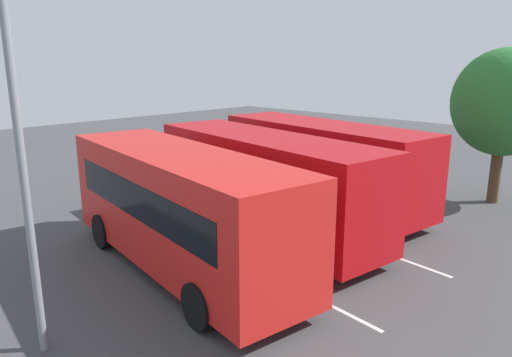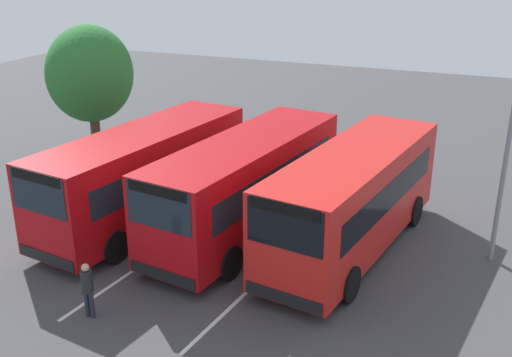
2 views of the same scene
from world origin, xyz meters
name	(u,v)px [view 1 (image 1 of 2)]	position (x,y,z in m)	size (l,w,h in m)	color
ground_plane	(254,231)	(0.00, 0.00, 0.00)	(65.26, 65.26, 0.00)	#424244
bus_far_left	(321,162)	(0.02, -3.80, 1.86)	(9.49, 3.80, 3.38)	#B70C11
bus_center_left	(265,181)	(-0.44, -0.04, 1.86)	(9.49, 3.80, 3.38)	#B70C11
bus_center_right	(179,206)	(-0.63, 3.61, 1.86)	(9.50, 3.88, 3.38)	red
pedestrian	(190,169)	(5.89, -1.89, 0.95)	(0.32, 0.32, 1.62)	#232833
street_lamp	(29,110)	(-1.67, 7.69, 4.86)	(0.74, 2.69, 8.46)	gray
depot_tree	(504,103)	(-4.70, -9.40, 4.10)	(4.07, 3.66, 6.25)	#4C3823
lane_stripe_outer_left	(289,219)	(0.00, -1.86, 0.00)	(12.89, 0.12, 0.01)	silver
lane_stripe_inner_left	(213,246)	(0.00, 1.86, 0.00)	(12.89, 0.12, 0.01)	silver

